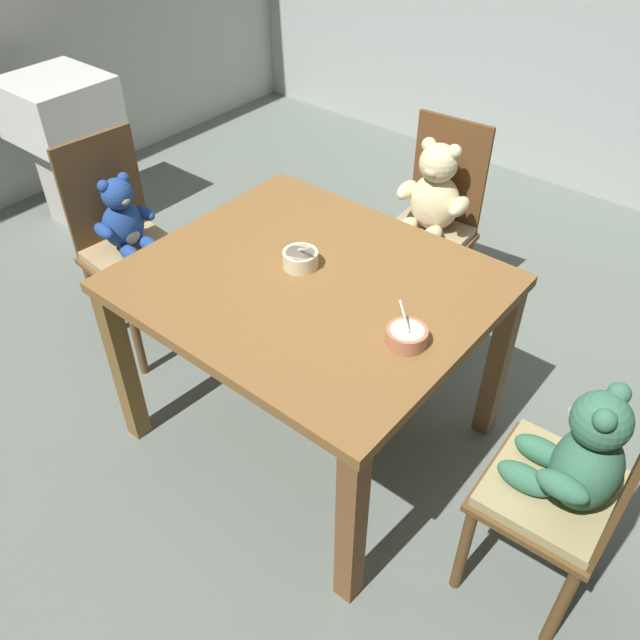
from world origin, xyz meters
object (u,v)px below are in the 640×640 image
object	(u,v)px
porridge_bowl_terracotta_near_right	(407,336)
sink_basin	(65,130)
porridge_bowl_cream_center	(300,259)
teddy_chair_far_center	(432,210)
teddy_chair_near_left	(128,237)
teddy_chair_near_right	(575,472)
dining_table	(311,303)

from	to	relation	value
porridge_bowl_terracotta_near_right	sink_basin	size ratio (longest dim) A/B	0.15
porridge_bowl_cream_center	teddy_chair_far_center	bearing A→B (deg)	89.61
teddy_chair_far_center	porridge_bowl_terracotta_near_right	distance (m)	1.07
teddy_chair_near_left	teddy_chair_far_center	world-z (taller)	teddy_chair_far_center
teddy_chair_near_right	porridge_bowl_terracotta_near_right	distance (m)	0.58
porridge_bowl_cream_center	sink_basin	world-z (taller)	porridge_bowl_cream_center
teddy_chair_near_left	sink_basin	distance (m)	1.17
porridge_bowl_terracotta_near_right	sink_basin	bearing A→B (deg)	169.43
dining_table	teddy_chair_near_right	size ratio (longest dim) A/B	1.24
dining_table	porridge_bowl_terracotta_near_right	distance (m)	0.44
teddy_chair_near_right	teddy_chair_far_center	world-z (taller)	teddy_chair_far_center
dining_table	sink_basin	world-z (taller)	sink_basin
dining_table	teddy_chair_near_right	xyz separation A→B (m)	(0.96, -0.03, -0.08)
teddy_chair_far_center	sink_basin	bearing A→B (deg)	-81.06
dining_table	teddy_chair_far_center	xyz separation A→B (m)	(-0.07, 0.88, -0.07)
dining_table	sink_basin	xyz separation A→B (m)	(-2.05, 0.40, -0.10)
teddy_chair_near_left	teddy_chair_near_right	bearing A→B (deg)	5.39
teddy_chair_far_center	porridge_bowl_terracotta_near_right	size ratio (longest dim) A/B	7.64
teddy_chair_far_center	porridge_bowl_cream_center	size ratio (longest dim) A/B	7.65
teddy_chair_far_center	porridge_bowl_terracotta_near_right	world-z (taller)	teddy_chair_far_center
dining_table	porridge_bowl_terracotta_near_right	bearing A→B (deg)	-8.44
porridge_bowl_cream_center	sink_basin	xyz separation A→B (m)	(-1.98, 0.36, -0.23)
sink_basin	dining_table	bearing A→B (deg)	-11.00
dining_table	teddy_chair_near_left	world-z (taller)	teddy_chair_near_left
teddy_chair_near_left	teddy_chair_far_center	distance (m)	1.28
teddy_chair_near_right	porridge_bowl_cream_center	world-z (taller)	teddy_chair_near_right
porridge_bowl_cream_center	sink_basin	distance (m)	2.02
dining_table	sink_basin	bearing A→B (deg)	169.00
teddy_chair_far_center	porridge_bowl_terracotta_near_right	bearing A→B (deg)	22.22
teddy_chair_near_right	teddy_chair_far_center	xyz separation A→B (m)	(-1.02, 0.91, 0.01)
dining_table	teddy_chair_far_center	distance (m)	0.89
dining_table	teddy_chair_far_center	world-z (taller)	teddy_chair_far_center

